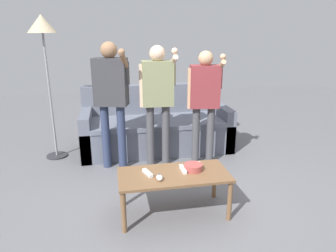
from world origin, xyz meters
The scene contains 12 objects.
ground_plane centered at (0.00, 0.00, 0.00)m, with size 12.00×12.00×0.00m, color slate.
couch centered at (-0.07, 1.51, 0.30)m, with size 2.11×0.90×0.90m.
coffee_table centered at (-0.17, -0.24, 0.36)m, with size 1.02×0.48×0.41m.
snack_bowl centered at (0.03, -0.20, 0.44)m, with size 0.17×0.17×0.06m, color #B24C47.
game_remote_nunchuk centered at (-0.32, -0.34, 0.44)m, with size 0.06×0.09×0.05m.
floor_lamp centered at (-1.48, 1.41, 1.63)m, with size 0.36×0.36×1.87m.
player_left centered at (-0.69, 0.91, 0.98)m, with size 0.45×0.42×1.56m.
player_center centered at (-0.13, 0.89, 0.95)m, with size 0.45×0.30×1.51m.
player_right centered at (0.44, 0.82, 0.91)m, with size 0.43×0.32×1.45m.
game_remote_wand_near centered at (0.09, -0.15, 0.43)m, with size 0.08×0.16×0.03m.
game_remote_wand_far centered at (-0.41, -0.21, 0.43)m, with size 0.09×0.16×0.03m.
game_remote_wand_spare centered at (-0.07, -0.20, 0.43)m, with size 0.04×0.16×0.03m.
Camera 1 is at (-0.70, -2.71, 1.66)m, focal length 32.28 mm.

